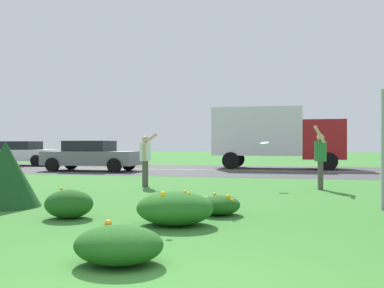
{
  "coord_description": "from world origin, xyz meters",
  "views": [
    {
      "loc": [
        1.23,
        -3.64,
        1.33
      ],
      "look_at": [
        -1.52,
        8.02,
        1.31
      ],
      "focal_mm": 42.9,
      "sensor_mm": 36.0,
      "label": 1
    }
  ],
  "objects_px": {
    "car_gray_center_left": "(91,156)",
    "car_white_leftmost": "(21,153)",
    "person_thrower_white_shirt": "(145,156)",
    "person_catcher_green_shirt": "(320,156)",
    "frisbee_pale_blue": "(264,143)",
    "box_truck_red": "(275,134)",
    "sign_post_near_path": "(383,150)"
  },
  "relations": [
    {
      "from": "car_gray_center_left",
      "to": "car_white_leftmost",
      "type": "bearing_deg",
      "value": 147.29
    },
    {
      "from": "car_white_leftmost",
      "to": "car_gray_center_left",
      "type": "bearing_deg",
      "value": -32.71
    },
    {
      "from": "person_thrower_white_shirt",
      "to": "car_gray_center_left",
      "type": "xyz_separation_m",
      "value": [
        -5.14,
        6.92,
        -0.19
      ]
    },
    {
      "from": "car_gray_center_left",
      "to": "person_catcher_green_shirt",
      "type": "bearing_deg",
      "value": -32.65
    },
    {
      "from": "car_white_leftmost",
      "to": "car_gray_center_left",
      "type": "xyz_separation_m",
      "value": [
        6.61,
        -4.24,
        0.0
      ]
    },
    {
      "from": "person_thrower_white_shirt",
      "to": "frisbee_pale_blue",
      "type": "bearing_deg",
      "value": 7.02
    },
    {
      "from": "frisbee_pale_blue",
      "to": "box_truck_red",
      "type": "bearing_deg",
      "value": 91.35
    },
    {
      "from": "frisbee_pale_blue",
      "to": "person_catcher_green_shirt",
      "type": "bearing_deg",
      "value": -4.78
    },
    {
      "from": "sign_post_near_path",
      "to": "person_catcher_green_shirt",
      "type": "distance_m",
      "value": 4.03
    },
    {
      "from": "car_white_leftmost",
      "to": "box_truck_red",
      "type": "distance_m",
      "value": 15.11
    },
    {
      "from": "sign_post_near_path",
      "to": "car_gray_center_left",
      "type": "relative_size",
      "value": 0.53
    },
    {
      "from": "person_catcher_green_shirt",
      "to": "car_gray_center_left",
      "type": "height_order",
      "value": "person_catcher_green_shirt"
    },
    {
      "from": "sign_post_near_path",
      "to": "person_thrower_white_shirt",
      "type": "xyz_separation_m",
      "value": [
        -6.21,
        3.59,
        -0.27
      ]
    },
    {
      "from": "person_thrower_white_shirt",
      "to": "person_catcher_green_shirt",
      "type": "xyz_separation_m",
      "value": [
        5.18,
        0.31,
        0.03
      ]
    },
    {
      "from": "sign_post_near_path",
      "to": "car_white_leftmost",
      "type": "xyz_separation_m",
      "value": [
        -17.96,
        14.75,
        -0.46
      ]
    },
    {
      "from": "box_truck_red",
      "to": "car_white_leftmost",
      "type": "bearing_deg",
      "value": 180.0
    },
    {
      "from": "car_gray_center_left",
      "to": "box_truck_red",
      "type": "relative_size",
      "value": 0.67
    },
    {
      "from": "person_catcher_green_shirt",
      "to": "box_truck_red",
      "type": "xyz_separation_m",
      "value": [
        -1.85,
        10.85,
        0.85
      ]
    },
    {
      "from": "box_truck_red",
      "to": "car_gray_center_left",
      "type": "bearing_deg",
      "value": -153.37
    },
    {
      "from": "sign_post_near_path",
      "to": "car_white_leftmost",
      "type": "bearing_deg",
      "value": 140.61
    },
    {
      "from": "person_catcher_green_shirt",
      "to": "car_gray_center_left",
      "type": "xyz_separation_m",
      "value": [
        -10.32,
        6.61,
        -0.22
      ]
    },
    {
      "from": "frisbee_pale_blue",
      "to": "car_white_leftmost",
      "type": "bearing_deg",
      "value": 145.02
    },
    {
      "from": "sign_post_near_path",
      "to": "box_truck_red",
      "type": "distance_m",
      "value": 15.04
    },
    {
      "from": "person_catcher_green_shirt",
      "to": "car_white_leftmost",
      "type": "height_order",
      "value": "person_catcher_green_shirt"
    },
    {
      "from": "sign_post_near_path",
      "to": "frisbee_pale_blue",
      "type": "bearing_deg",
      "value": 123.22
    },
    {
      "from": "car_gray_center_left",
      "to": "box_truck_red",
      "type": "height_order",
      "value": "box_truck_red"
    },
    {
      "from": "frisbee_pale_blue",
      "to": "box_truck_red",
      "type": "xyz_separation_m",
      "value": [
        -0.25,
        10.72,
        0.47
      ]
    },
    {
      "from": "sign_post_near_path",
      "to": "box_truck_red",
      "type": "relative_size",
      "value": 0.36
    },
    {
      "from": "person_catcher_green_shirt",
      "to": "box_truck_red",
      "type": "relative_size",
      "value": 0.28
    },
    {
      "from": "frisbee_pale_blue",
      "to": "car_gray_center_left",
      "type": "bearing_deg",
      "value": 143.38
    },
    {
      "from": "sign_post_near_path",
      "to": "frisbee_pale_blue",
      "type": "distance_m",
      "value": 4.81
    },
    {
      "from": "person_thrower_white_shirt",
      "to": "car_gray_center_left",
      "type": "height_order",
      "value": "person_thrower_white_shirt"
    }
  ]
}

